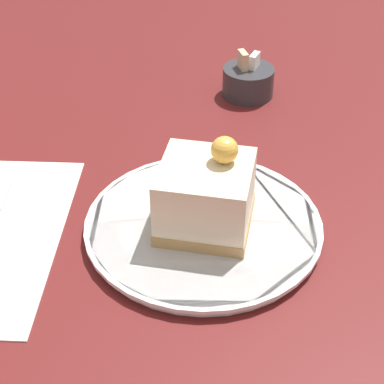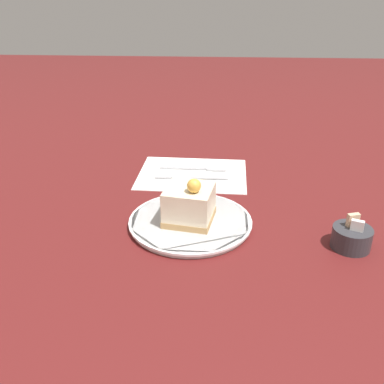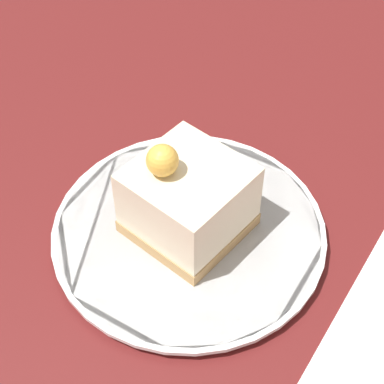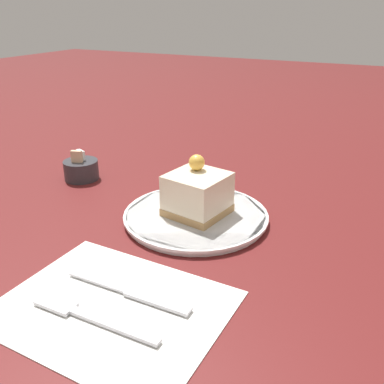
% 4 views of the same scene
% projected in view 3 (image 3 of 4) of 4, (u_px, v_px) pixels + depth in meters
% --- Properties ---
extents(ground_plane, '(4.00, 4.00, 0.00)m').
position_uv_depth(ground_plane, '(147.00, 226.00, 0.53)').
color(ground_plane, '#5B1919').
extents(plate, '(0.22, 0.22, 0.01)m').
position_uv_depth(plate, '(189.00, 232.00, 0.52)').
color(plate, white).
rests_on(plate, ground_plane).
extents(cake_slice, '(0.10, 0.09, 0.09)m').
position_uv_depth(cake_slice, '(188.00, 200.00, 0.49)').
color(cake_slice, '#AD8451').
rests_on(cake_slice, plate).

